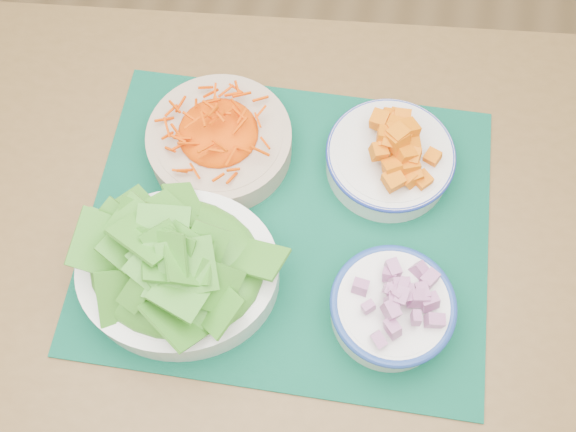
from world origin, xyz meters
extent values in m
plane|color=#A88451|center=(0.00, 0.00, 0.00)|extent=(4.00, 4.00, 0.00)
cube|color=brown|center=(-0.01, -0.07, 0.73)|extent=(1.33, 0.97, 0.04)
cylinder|color=brown|center=(-0.60, 0.21, 0.35)|extent=(0.06, 0.06, 0.71)
cylinder|color=brown|center=(0.50, 0.35, 0.35)|extent=(0.06, 0.06, 0.71)
cube|color=#033526|center=(0.03, -0.01, 0.75)|extent=(0.55, 0.46, 0.00)
cylinder|color=#BDA68C|center=(-0.09, 0.08, 0.78)|extent=(0.22, 0.22, 0.04)
ellipsoid|color=#FF5100|center=(-0.09, 0.08, 0.81)|extent=(0.17, 0.17, 0.03)
cylinder|color=silver|center=(0.15, 0.10, 0.78)|extent=(0.18, 0.18, 0.04)
torus|color=#21329A|center=(0.15, 0.10, 0.79)|extent=(0.18, 0.18, 0.01)
ellipsoid|color=orange|center=(0.15, 0.10, 0.82)|extent=(0.15, 0.15, 0.04)
ellipsoid|color=#267518|center=(-0.09, -0.11, 0.84)|extent=(0.22, 0.19, 0.06)
cylinder|color=white|center=(0.18, -0.11, 0.78)|extent=(0.16, 0.16, 0.05)
torus|color=#204095|center=(0.18, -0.11, 0.80)|extent=(0.15, 0.15, 0.01)
ellipsoid|color=#780B55|center=(0.18, -0.11, 0.82)|extent=(0.13, 0.13, 0.03)
camera|label=1|loc=(0.09, -0.34, 1.54)|focal=40.00mm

